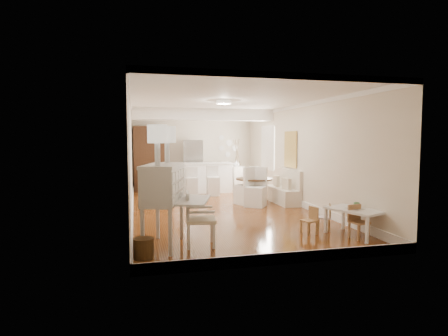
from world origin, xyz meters
name	(u,v)px	position (x,y,z in m)	size (l,w,h in m)	color
room	(218,134)	(0.04, 0.32, 1.98)	(9.00, 9.04, 2.82)	brown
secretary_bureau	(163,206)	(-1.70, -3.15, 0.71)	(1.12, 1.14, 1.43)	beige
gustavian_armchair	(201,219)	(-1.07, -3.25, 0.47)	(0.54, 0.54, 0.95)	beige
wicker_basket	(144,248)	(-2.05, -3.72, 0.16)	(0.32, 0.32, 0.32)	#53371A
kids_table	(354,222)	(1.90, -3.28, 0.26)	(0.63, 1.04, 0.52)	white
kids_chair_a	(309,220)	(1.12, -2.95, 0.27)	(0.26, 0.26, 0.54)	#B18350
kids_chair_b	(324,217)	(1.55, -2.75, 0.27)	(0.26, 0.26, 0.55)	#A17949
kids_chair_c	(359,222)	(1.89, -3.46, 0.31)	(0.30, 0.30, 0.63)	#B07D50
banquette	(283,186)	(1.99, 0.50, 0.49)	(0.52, 1.60, 0.98)	silver
dining_table	(254,191)	(1.18, 0.66, 0.36)	(1.06, 1.06, 0.72)	#452D16
slip_chair_near	(256,187)	(1.05, 0.13, 0.54)	(0.51, 0.53, 1.07)	white
slip_chair_far	(246,185)	(0.90, 0.55, 0.54)	(0.51, 0.53, 1.08)	white
breakfast_counter	(202,178)	(0.10, 3.10, 0.52)	(2.05, 0.65, 1.03)	white
bar_stool_left	(192,181)	(-0.32, 2.62, 0.46)	(0.37, 0.37, 0.92)	silver
bar_stool_right	(213,181)	(0.32, 2.33, 0.49)	(0.39, 0.39, 0.98)	white
pantry_cabinet	(151,158)	(-1.60, 4.18, 1.15)	(1.20, 0.60, 2.30)	#381E11
fridge	(203,164)	(0.30, 4.15, 0.90)	(0.75, 0.65, 1.80)	silver
sideboard	(237,178)	(1.48, 3.60, 0.43)	(0.40, 0.89, 0.85)	white
pencil_cup	(357,205)	(2.05, -3.10, 0.57)	(0.11, 0.11, 0.09)	#5B9456
branch_vase	(236,163)	(1.45, 3.60, 0.96)	(0.21, 0.21, 0.22)	white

